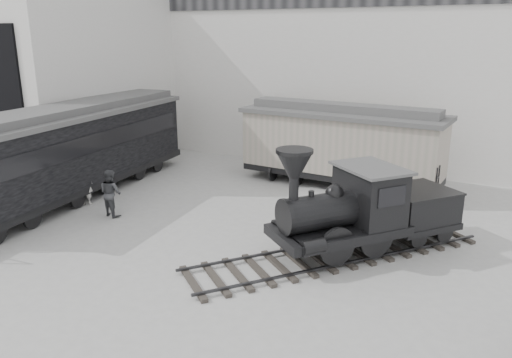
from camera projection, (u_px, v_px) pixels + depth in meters
The scene contains 8 objects.
ground at pixel (223, 287), 13.90m from camera, with size 90.00×90.00×0.00m, color #9E9E9B.
north_wall at pixel (366, 59), 25.29m from camera, with size 34.00×2.51×11.00m.
west_pavilion at pixel (80, 77), 27.30m from camera, with size 7.00×12.11×9.00m.
locomotive at pixel (359, 214), 15.77m from camera, with size 8.14×9.01×3.53m.
boxcar at pixel (341, 143), 22.70m from camera, with size 9.50×3.76×3.80m.
passenger_coach at pixel (77, 149), 21.37m from camera, with size 3.89×13.86×3.66m.
visitor_a at pixel (84, 183), 20.38m from camera, with size 0.66×0.43×1.81m, color silver.
visitor_b at pixel (111, 193), 19.12m from camera, with size 0.89×0.70×1.84m, color #3D3E41.
Camera 1 is at (6.26, -10.85, 6.80)m, focal length 35.00 mm.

